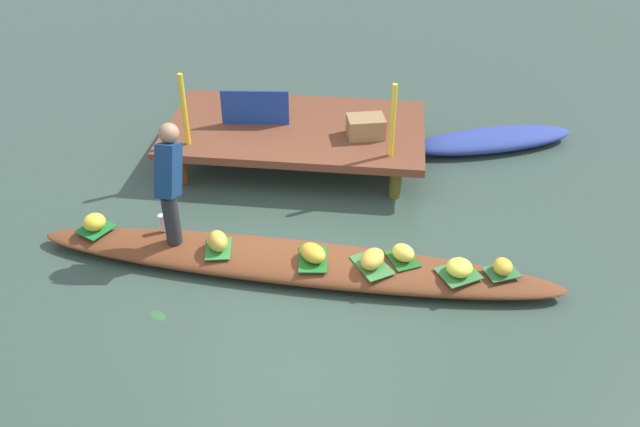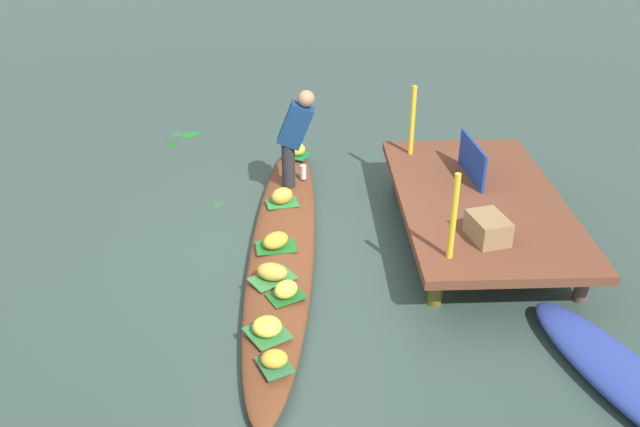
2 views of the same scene
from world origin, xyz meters
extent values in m
plane|color=#344940|center=(0.00, 0.00, 0.00)|extent=(40.00, 40.00, 0.00)
cube|color=brown|center=(-0.30, 2.20, 0.44)|extent=(3.20, 1.80, 0.10)
cylinder|color=brown|center=(-1.58, 1.48, 0.19)|extent=(0.14, 0.14, 0.39)
cylinder|color=brown|center=(0.98, 1.48, 0.19)|extent=(0.14, 0.14, 0.39)
cylinder|color=brown|center=(-1.58, 2.92, 0.19)|extent=(0.14, 0.14, 0.39)
cylinder|color=brown|center=(0.98, 2.92, 0.19)|extent=(0.14, 0.14, 0.39)
ellipsoid|color=brown|center=(0.00, 0.00, 0.10)|extent=(5.39, 0.98, 0.20)
ellipsoid|color=#2E4098|center=(2.22, 2.83, 0.11)|extent=(2.30, 1.29, 0.22)
cube|color=#206322|center=(1.09, 0.04, 0.21)|extent=(0.38, 0.42, 0.01)
ellipsoid|color=#F9D649|center=(1.09, 0.04, 0.29)|extent=(0.31, 0.31, 0.16)
cube|color=#1E6D26|center=(0.21, -0.07, 0.21)|extent=(0.32, 0.45, 0.01)
ellipsoid|color=gold|center=(0.21, -0.07, 0.29)|extent=(0.36, 0.37, 0.16)
cube|color=#2F8639|center=(-0.76, -0.01, 0.21)|extent=(0.31, 0.40, 0.01)
ellipsoid|color=gold|center=(-0.76, -0.01, 0.31)|extent=(0.29, 0.32, 0.20)
cube|color=#397F3D|center=(0.79, -0.10, 0.21)|extent=(0.47, 0.51, 0.01)
ellipsoid|color=gold|center=(0.79, -0.10, 0.29)|extent=(0.31, 0.36, 0.16)
cube|color=#34763A|center=(1.63, -0.12, 0.21)|extent=(0.48, 0.47, 0.01)
ellipsoid|color=#EAE547|center=(1.63, -0.12, 0.28)|extent=(0.32, 0.33, 0.15)
cube|color=#1C7533|center=(-2.12, 0.17, 0.21)|extent=(0.41, 0.42, 0.01)
ellipsoid|color=yellow|center=(-2.12, 0.17, 0.29)|extent=(0.31, 0.31, 0.17)
cube|color=#316E3D|center=(2.04, -0.05, 0.21)|extent=(0.38, 0.35, 0.01)
ellipsoid|color=gold|center=(2.04, -0.05, 0.28)|extent=(0.19, 0.23, 0.14)
cylinder|color=#28282D|center=(-1.24, 0.07, 0.48)|extent=(0.16, 0.16, 0.55)
cube|color=navy|center=(-1.23, 0.16, 1.00)|extent=(0.20, 0.46, 0.59)
sphere|color=#9E7556|center=(-1.22, 0.29, 1.33)|extent=(0.20, 0.20, 0.20)
cylinder|color=silver|center=(-1.42, 0.25, 0.29)|extent=(0.08, 0.08, 0.18)
cube|color=navy|center=(-0.80, 2.20, 0.71)|extent=(0.84, 0.11, 0.44)
cylinder|color=yellow|center=(-1.50, 1.60, 0.93)|extent=(0.06, 0.06, 0.89)
cylinder|color=yellow|center=(0.90, 1.60, 0.93)|extent=(0.06, 0.06, 0.89)
cube|color=#967349|center=(0.59, 2.04, 0.61)|extent=(0.50, 0.41, 0.25)
ellipsoid|color=#2D5F36|center=(-1.17, -0.82, 0.00)|extent=(0.22, 0.19, 0.01)
camera|label=1|loc=(0.89, -5.28, 4.39)|focal=38.07mm
camera|label=2|loc=(6.36, 0.14, 4.06)|focal=38.51mm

